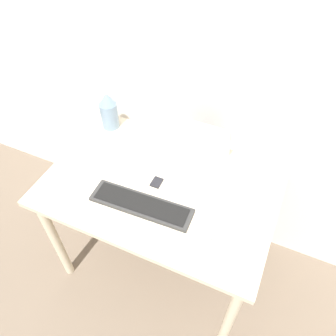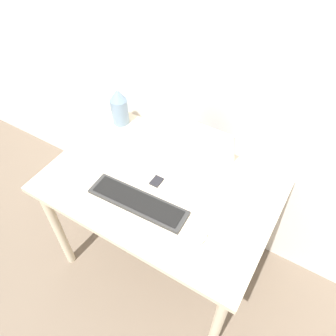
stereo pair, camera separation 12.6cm
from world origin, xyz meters
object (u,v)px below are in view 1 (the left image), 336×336
Objects in this scene: laptop at (194,151)px; keyboard at (141,205)px; mouse at (209,232)px; mp3_player at (157,182)px; vase at (109,111)px.

laptop reaches higher than keyboard.
mouse is 0.37m from mp3_player.
vase is (-0.52, 0.04, 0.06)m from laptop.
keyboard is 0.33m from mouse.
keyboard is at bearing 177.41° from mouse.
keyboard reaches higher than mp3_player.
mp3_player is at bearing -112.93° from laptop.
vase is 3.48× the size of mp3_player.
laptop is 0.40m from keyboard.
keyboard is (-0.10, -0.39, -0.04)m from laptop.
laptop is 0.69× the size of keyboard.
keyboard is 5.30× the size of mouse.
mp3_player is at bearing -33.35° from vase.
mouse is 0.88m from vase.
laptop is at bearing 74.99° from keyboard.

